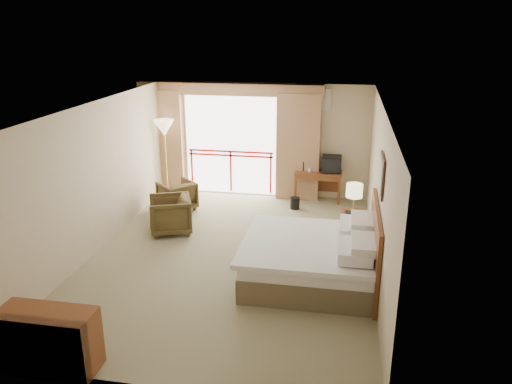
% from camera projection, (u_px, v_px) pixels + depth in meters
% --- Properties ---
extents(floor, '(7.00, 7.00, 0.00)m').
position_uv_depth(floor, '(232.00, 256.00, 9.05)').
color(floor, '#7F7957').
rests_on(floor, ground).
extents(ceiling, '(7.00, 7.00, 0.00)m').
position_uv_depth(ceiling, '(229.00, 107.00, 8.17)').
color(ceiling, white).
rests_on(ceiling, wall_back).
extents(wall_back, '(5.00, 0.00, 5.00)m').
position_uv_depth(wall_back, '(263.00, 140.00, 11.87)').
color(wall_back, '#C3AF8D').
rests_on(wall_back, ground).
extents(wall_front, '(5.00, 0.00, 5.00)m').
position_uv_depth(wall_front, '(157.00, 285.00, 5.35)').
color(wall_front, '#C3AF8D').
rests_on(wall_front, ground).
extents(wall_left, '(0.00, 7.00, 7.00)m').
position_uv_depth(wall_left, '(96.00, 178.00, 9.03)').
color(wall_left, '#C3AF8D').
rests_on(wall_left, ground).
extents(wall_right, '(0.00, 7.00, 7.00)m').
position_uv_depth(wall_right, '(379.00, 194.00, 8.19)').
color(wall_right, '#C3AF8D').
rests_on(wall_right, ground).
extents(balcony_door, '(2.40, 0.00, 2.40)m').
position_uv_depth(balcony_door, '(231.00, 145.00, 12.03)').
color(balcony_door, white).
rests_on(balcony_door, wall_back).
extents(balcony_railing, '(2.09, 0.03, 1.02)m').
position_uv_depth(balcony_railing, '(231.00, 161.00, 12.14)').
color(balcony_railing, '#B00F11').
rests_on(balcony_railing, wall_back).
extents(curtain_left, '(1.00, 0.26, 2.50)m').
position_uv_depth(curtain_left, '(164.00, 142.00, 12.17)').
color(curtain_left, '#936745').
rests_on(curtain_left, wall_back).
extents(curtain_right, '(1.00, 0.26, 2.50)m').
position_uv_depth(curtain_right, '(298.00, 147.00, 11.62)').
color(curtain_right, '#936745').
rests_on(curtain_right, wall_back).
extents(valance, '(4.40, 0.22, 0.28)m').
position_uv_depth(valance, '(229.00, 89.00, 11.50)').
color(valance, '#936745').
rests_on(valance, wall_back).
extents(hvac_vent, '(0.50, 0.04, 0.50)m').
position_uv_depth(hvac_vent, '(320.00, 100.00, 11.30)').
color(hvac_vent, silver).
rests_on(hvac_vent, wall_back).
extents(bed, '(2.13, 2.06, 0.97)m').
position_uv_depth(bed, '(313.00, 258.00, 8.12)').
color(bed, brown).
rests_on(bed, floor).
extents(headboard, '(0.06, 2.10, 1.30)m').
position_uv_depth(headboard, '(375.00, 248.00, 7.87)').
color(headboard, '#602B14').
rests_on(headboard, wall_right).
extents(framed_art, '(0.04, 0.72, 0.60)m').
position_uv_depth(framed_art, '(381.00, 175.00, 7.47)').
color(framed_art, black).
rests_on(framed_art, wall_right).
extents(nightstand, '(0.47, 0.56, 0.65)m').
position_uv_depth(nightstand, '(352.00, 229.00, 9.40)').
color(nightstand, '#602B14').
rests_on(nightstand, floor).
extents(table_lamp, '(0.30, 0.30, 0.54)m').
position_uv_depth(table_lamp, '(354.00, 191.00, 9.21)').
color(table_lamp, tan).
rests_on(table_lamp, nightstand).
extents(phone, '(0.21, 0.18, 0.08)m').
position_uv_depth(phone, '(350.00, 214.00, 9.15)').
color(phone, black).
rests_on(phone, nightstand).
extents(desk, '(1.09, 0.53, 0.72)m').
position_uv_depth(desk, '(318.00, 177.00, 11.73)').
color(desk, '#602B14').
rests_on(desk, floor).
extents(tv, '(0.43, 0.35, 0.39)m').
position_uv_depth(tv, '(332.00, 164.00, 11.52)').
color(tv, black).
rests_on(tv, desk).
extents(coffee_maker, '(0.12, 0.12, 0.23)m').
position_uv_depth(coffee_maker, '(304.00, 166.00, 11.66)').
color(coffee_maker, black).
rests_on(coffee_maker, desk).
extents(cup, '(0.09, 0.09, 0.10)m').
position_uv_depth(cup, '(310.00, 170.00, 11.61)').
color(cup, white).
rests_on(cup, desk).
extents(wastebasket, '(0.27, 0.27, 0.26)m').
position_uv_depth(wastebasket, '(295.00, 203.00, 11.30)').
color(wastebasket, black).
rests_on(wastebasket, floor).
extents(armchair_far, '(1.01, 1.01, 0.66)m').
position_uv_depth(armchair_far, '(178.00, 209.00, 11.30)').
color(armchair_far, '#41341C').
rests_on(armchair_far, floor).
extents(armchair_near, '(1.05, 1.03, 0.74)m').
position_uv_depth(armchair_near, '(171.00, 232.00, 10.10)').
color(armchair_near, '#41341C').
rests_on(armchair_near, floor).
extents(side_table, '(0.50, 0.50, 0.55)m').
position_uv_depth(side_table, '(168.00, 204.00, 10.56)').
color(side_table, black).
rests_on(side_table, floor).
extents(book, '(0.28, 0.29, 0.02)m').
position_uv_depth(book, '(168.00, 196.00, 10.50)').
color(book, white).
rests_on(book, side_table).
extents(floor_lamp, '(0.48, 0.48, 1.87)m').
position_uv_depth(floor_lamp, '(164.00, 131.00, 11.66)').
color(floor_lamp, tan).
rests_on(floor_lamp, floor).
extents(dresser, '(1.18, 0.50, 0.79)m').
position_uv_depth(dresser, '(48.00, 340.00, 6.00)').
color(dresser, '#602B14').
rests_on(dresser, floor).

